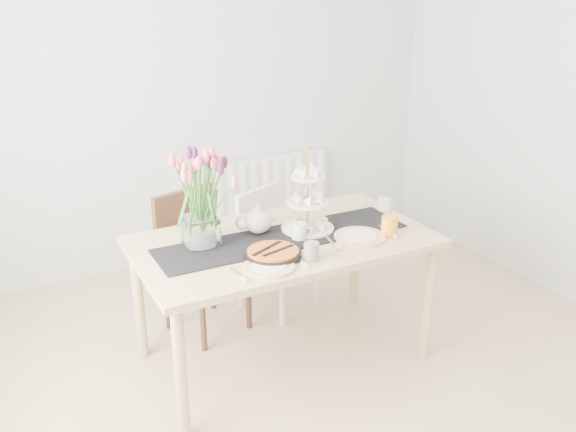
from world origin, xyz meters
name	(u,v)px	position (x,y,z in m)	size (l,w,h in m)	color
room_shell	(367,172)	(0.00, 0.00, 1.30)	(4.50, 4.50, 4.50)	tan
radiator	(260,194)	(0.50, 2.19, 0.45)	(1.20, 0.08, 0.60)	white
dining_table	(283,251)	(-0.06, 0.67, 0.67)	(1.60, 0.90, 0.75)	tan
chair_brown	(197,251)	(-0.36, 1.25, 0.51)	(0.54, 0.54, 0.87)	#3C2415
chair_white	(270,240)	(0.15, 1.29, 0.46)	(0.52, 0.52, 0.80)	silver
table_runner	(283,238)	(-0.06, 0.67, 0.75)	(1.40, 0.35, 0.01)	black
tulip_vase	(198,186)	(-0.49, 0.78, 1.08)	(0.61, 0.61, 0.52)	silver
cake_stand	(308,210)	(0.11, 0.71, 0.87)	(0.30, 0.30, 0.43)	gold
teapot	(258,221)	(-0.15, 0.79, 0.83)	(0.24, 0.20, 0.16)	silver
cream_jug	(384,205)	(0.68, 0.77, 0.79)	(0.08, 0.08, 0.08)	silver
tart_tin	(273,253)	(-0.21, 0.48, 0.77)	(0.29, 0.29, 0.04)	black
mug_grey	(311,251)	(-0.06, 0.36, 0.80)	(0.08, 0.08, 0.09)	gray
mug_white	(299,231)	(0.01, 0.62, 0.80)	(0.08, 0.08, 0.09)	silver
mug_orange	(389,226)	(0.48, 0.45, 0.80)	(0.09, 0.09, 0.11)	orange
plate_left	(269,267)	(-0.29, 0.38, 0.76)	(0.26, 0.26, 0.01)	white
plate_right	(360,237)	(0.31, 0.48, 0.76)	(0.28, 0.28, 0.01)	white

